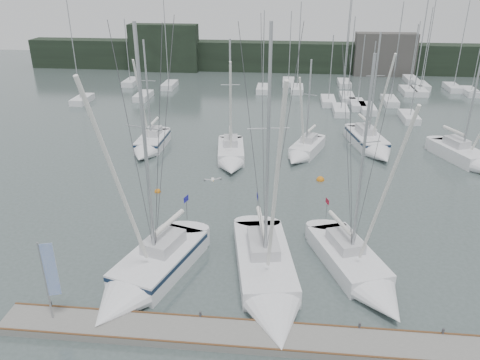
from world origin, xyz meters
name	(u,v)px	position (x,y,z in m)	size (l,w,h in m)	color
ground	(246,278)	(0.00, 0.00, 0.00)	(160.00, 160.00, 0.00)	#445350
dock	(237,336)	(0.00, -5.00, 0.20)	(24.00, 2.00, 0.40)	slate
far_treeline	(278,57)	(0.00, 62.00, 2.50)	(90.00, 4.00, 5.00)	black
far_building_left	(164,48)	(-20.00, 60.00, 4.00)	(12.00, 3.00, 8.00)	black
far_building_right	(385,54)	(18.00, 60.00, 3.50)	(10.00, 3.00, 7.00)	#43413E
mast_forest	(325,93)	(7.29, 44.50, 0.48)	(56.07, 26.06, 14.68)	silver
sailboat_near_left	(143,277)	(-5.79, -1.40, 0.64)	(5.74, 9.78, 15.48)	silver
sailboat_near_center	(269,286)	(1.38, -1.37, 0.54)	(4.99, 11.57, 15.54)	silver
sailboat_near_right	(363,276)	(6.72, 0.20, 0.51)	(5.74, 9.42, 13.79)	silver
sailboat_mid_a	(149,146)	(-11.54, 19.99, 0.59)	(2.53, 7.39, 11.49)	silver
sailboat_mid_b	(231,157)	(-3.06, 17.80, 0.55)	(3.39, 8.04, 11.91)	silver
sailboat_mid_c	(303,152)	(3.68, 20.05, 0.51)	(4.39, 7.10, 9.84)	silver
sailboat_mid_d	(372,145)	(10.57, 22.45, 0.61)	(4.39, 9.16, 12.19)	silver
sailboat_mid_e	(470,159)	(19.08, 19.51, 0.57)	(5.57, 8.55, 11.10)	silver
buoy_b	(320,180)	(5.10, 14.64, 0.00)	(0.69, 0.69, 0.69)	orange
buoy_c	(158,192)	(-8.28, 10.91, 0.00)	(0.53, 0.53, 0.53)	orange
dock_banner	(49,274)	(-9.28, -4.84, 3.05)	(0.66, 0.25, 4.49)	#A5A8AD
seagull	(213,179)	(-2.06, 1.23, 5.74)	(0.93, 0.45, 0.19)	white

